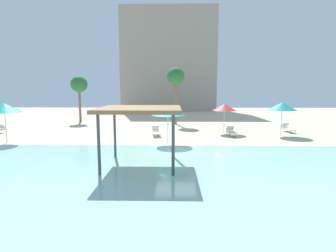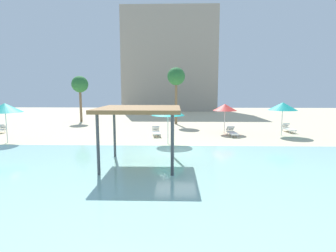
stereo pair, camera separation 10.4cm
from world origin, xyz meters
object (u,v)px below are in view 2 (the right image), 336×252
(beach_umbrella_teal_0, at_px, (5,108))
(palm_tree_1, at_px, (80,85))
(palm_tree_0, at_px, (176,78))
(beach_umbrella_teal_3, at_px, (168,111))
(lounge_chair_2, at_px, (232,132))
(shade_pavilion, at_px, (139,111))
(beach_umbrella_teal_2, at_px, (283,106))
(lounge_chair_0, at_px, (288,128))
(lounge_chair_1, at_px, (156,132))
(beach_umbrella_red_1, at_px, (225,107))

(beach_umbrella_teal_0, distance_m, palm_tree_1, 12.75)
(palm_tree_0, bearing_deg, palm_tree_1, 170.27)
(beach_umbrella_teal_3, relative_size, lounge_chair_2, 1.37)
(shade_pavilion, height_order, lounge_chair_2, shade_pavilion)
(beach_umbrella_teal_0, relative_size, palm_tree_0, 0.46)
(beach_umbrella_teal_2, height_order, lounge_chair_0, beach_umbrella_teal_2)
(beach_umbrella_teal_3, xyz_separation_m, palm_tree_1, (-10.54, 12.76, 1.95))
(lounge_chair_0, xyz_separation_m, lounge_chair_1, (-11.65, -2.27, 0.00))
(beach_umbrella_teal_2, bearing_deg, beach_umbrella_red_1, 165.73)
(beach_umbrella_teal_2, xyz_separation_m, palm_tree_1, (-19.82, 9.01, 1.86))
(shade_pavilion, xyz_separation_m, beach_umbrella_teal_3, (1.24, 5.50, -0.40))
(beach_umbrella_teal_0, relative_size, beach_umbrella_teal_2, 1.03)
(lounge_chair_2, height_order, palm_tree_0, palm_tree_0)
(beach_umbrella_teal_0, bearing_deg, beach_umbrella_teal_2, 9.75)
(beach_umbrella_teal_3, relative_size, lounge_chair_1, 1.34)
(lounge_chair_0, bearing_deg, lounge_chair_2, -70.80)
(beach_umbrella_red_1, height_order, palm_tree_1, palm_tree_1)
(beach_umbrella_teal_3, xyz_separation_m, lounge_chair_2, (5.15, 3.41, -1.98))
(beach_umbrella_red_1, bearing_deg, palm_tree_0, 125.17)
(beach_umbrella_teal_2, relative_size, palm_tree_0, 0.45)
(beach_umbrella_teal_3, bearing_deg, beach_umbrella_red_1, 45.61)
(shade_pavilion, xyz_separation_m, beach_umbrella_teal_0, (-10.28, 5.68, -0.23))
(shade_pavilion, xyz_separation_m, lounge_chair_0, (11.83, 11.13, -2.38))
(palm_tree_1, bearing_deg, lounge_chair_0, -18.64)
(beach_umbrella_teal_0, height_order, palm_tree_1, palm_tree_1)
(lounge_chair_2, bearing_deg, shade_pavilion, -38.55)
(shade_pavilion, relative_size, beach_umbrella_teal_2, 1.44)
(beach_umbrella_teal_2, bearing_deg, beach_umbrella_teal_3, -158.00)
(beach_umbrella_red_1, height_order, palm_tree_0, palm_tree_0)
(beach_umbrella_teal_0, height_order, lounge_chair_0, beach_umbrella_teal_0)
(shade_pavilion, distance_m, beach_umbrella_red_1, 12.02)
(lounge_chair_2, relative_size, palm_tree_0, 0.31)
(beach_umbrella_teal_2, distance_m, beach_umbrella_teal_3, 10.01)
(shade_pavilion, bearing_deg, beach_umbrella_red_1, 59.89)
(lounge_chair_0, height_order, lounge_chair_2, same)
(beach_umbrella_teal_0, bearing_deg, beach_umbrella_red_1, 16.13)
(beach_umbrella_red_1, height_order, lounge_chair_2, beach_umbrella_red_1)
(lounge_chair_0, distance_m, lounge_chair_2, 5.88)
(shade_pavilion, bearing_deg, beach_umbrella_teal_2, 41.32)
(palm_tree_1, bearing_deg, shade_pavilion, -63.00)
(beach_umbrella_red_1, height_order, beach_umbrella_teal_3, beach_umbrella_teal_3)
(beach_umbrella_red_1, bearing_deg, palm_tree_1, 152.83)
(shade_pavilion, xyz_separation_m, palm_tree_1, (-9.30, 18.26, 1.55))
(beach_umbrella_teal_0, height_order, beach_umbrella_teal_3, beach_umbrella_teal_0)
(beach_umbrella_teal_0, relative_size, lounge_chair_0, 1.46)
(lounge_chair_0, bearing_deg, palm_tree_0, -120.59)
(lounge_chair_1, bearing_deg, palm_tree_0, 159.44)
(beach_umbrella_teal_0, xyz_separation_m, beach_umbrella_teal_2, (20.80, 3.57, -0.08))
(shade_pavilion, relative_size, palm_tree_0, 0.64)
(shade_pavilion, relative_size, lounge_chair_2, 2.04)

